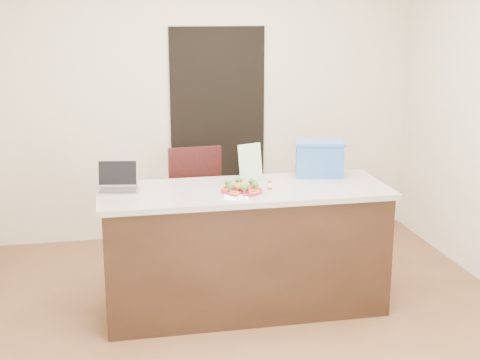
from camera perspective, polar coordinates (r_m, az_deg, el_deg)
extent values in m
plane|color=brown|center=(4.85, 0.97, -12.03)|extent=(4.00, 4.00, 0.00)
plane|color=beige|center=(6.36, -2.85, 7.11)|extent=(4.00, 0.00, 4.00)
plane|color=beige|center=(2.55, 10.72, -4.35)|extent=(4.00, 0.00, 4.00)
cube|color=black|center=(6.41, -1.90, 4.01)|extent=(0.90, 0.02, 2.00)
cube|color=black|center=(4.89, 0.36, -6.13)|extent=(2.00, 0.70, 0.88)
cube|color=beige|center=(4.75, 0.37, -0.94)|extent=(2.06, 0.76, 0.04)
cylinder|color=maroon|center=(4.65, 0.14, -0.91)|extent=(0.29, 0.29, 0.02)
torus|color=maroon|center=(4.65, 0.14, -0.83)|extent=(0.29, 0.29, 0.01)
sphere|color=olive|center=(4.64, 0.14, -0.55)|extent=(0.04, 0.04, 0.04)
sphere|color=olive|center=(4.62, -0.16, -0.64)|extent=(0.04, 0.04, 0.04)
sphere|color=olive|center=(4.61, 0.14, -0.67)|extent=(0.04, 0.04, 0.04)
sphere|color=olive|center=(4.62, 0.44, -0.64)|extent=(0.04, 0.04, 0.04)
sphere|color=olive|center=(4.64, 0.60, -0.57)|extent=(0.04, 0.04, 0.04)
sphere|color=olive|center=(4.66, 0.54, -0.49)|extent=(0.04, 0.04, 0.04)
sphere|color=olive|center=(4.68, 0.30, -0.44)|extent=(0.04, 0.04, 0.04)
sphere|color=olive|center=(4.68, -0.02, -0.44)|extent=(0.04, 0.04, 0.04)
sphere|color=olive|center=(4.66, -0.26, -0.49)|extent=(0.04, 0.04, 0.04)
ellipsoid|color=#244B14|center=(4.73, -0.09, -0.03)|extent=(0.05, 0.05, 0.04)
ellipsoid|color=#244B14|center=(4.67, -1.01, -0.23)|extent=(0.05, 0.05, 0.04)
ellipsoid|color=#244B14|center=(4.58, -0.80, -0.54)|extent=(0.05, 0.05, 0.04)
ellipsoid|color=#244B14|center=(4.55, 0.37, -0.64)|extent=(0.05, 0.05, 0.04)
ellipsoid|color=#244B14|center=(4.61, 1.30, -0.43)|extent=(0.05, 0.05, 0.04)
ellipsoid|color=#244B14|center=(4.70, 1.05, -0.13)|extent=(0.05, 0.05, 0.04)
torus|color=orange|center=(4.76, -0.12, -0.40)|extent=(0.07, 0.07, 0.01)
torus|color=orange|center=(4.66, -1.24, -0.71)|extent=(0.07, 0.07, 0.01)
torus|color=orange|center=(4.55, -0.46, -1.09)|extent=(0.07, 0.07, 0.01)
torus|color=orange|center=(4.58, 1.17, -1.01)|extent=(0.07, 0.07, 0.01)
torus|color=orange|center=(4.70, 1.34, -0.58)|extent=(0.07, 0.07, 0.01)
cube|color=white|center=(4.52, -0.34, -1.43)|extent=(0.19, 0.19, 0.01)
cube|color=#ABACB0|center=(4.50, -0.54, -1.44)|extent=(0.07, 0.11, 0.00)
cube|color=#ABACB0|center=(4.56, -0.70, -1.21)|extent=(0.05, 0.06, 0.00)
cube|color=white|center=(4.48, 0.15, -1.47)|extent=(0.03, 0.09, 0.01)
cube|color=#ABACB0|center=(4.57, -0.09, -1.16)|extent=(0.03, 0.11, 0.00)
cylinder|color=white|center=(4.67, 2.54, -0.65)|extent=(0.03, 0.03, 0.05)
cylinder|color=white|center=(4.66, 2.55, -0.28)|extent=(0.02, 0.02, 0.01)
cylinder|color=red|center=(4.66, 2.55, -0.16)|extent=(0.02, 0.02, 0.01)
cylinder|color=red|center=(4.67, 2.54, -0.69)|extent=(0.03, 0.03, 0.02)
cube|color=#B4B5B9|center=(4.73, -10.33, -0.91)|extent=(0.32, 0.25, 0.01)
cube|color=#B4B5B9|center=(4.81, -10.41, 0.61)|extent=(0.30, 0.10, 0.19)
cube|color=black|center=(4.80, -10.41, 0.60)|extent=(0.27, 0.08, 0.17)
cube|color=#292A2C|center=(4.72, -10.33, -0.85)|extent=(0.27, 0.18, 0.00)
cube|color=silver|center=(4.90, 0.89, 1.48)|extent=(0.20, 0.11, 0.28)
cube|color=#295595|center=(5.12, 6.78, 1.76)|extent=(0.40, 0.33, 0.25)
cube|color=#295595|center=(5.09, 6.82, 3.23)|extent=(0.43, 0.35, 0.02)
cube|color=#371210|center=(5.58, -3.52, -3.05)|extent=(0.48, 0.48, 0.04)
cube|color=#371210|center=(5.70, -3.85, 0.26)|extent=(0.46, 0.07, 0.52)
cylinder|color=#371210|center=(5.45, -5.23, -6.20)|extent=(0.04, 0.04, 0.49)
cylinder|color=#371210|center=(5.50, -1.18, -5.94)|extent=(0.04, 0.04, 0.49)
cylinder|color=#371210|center=(5.82, -5.65, -4.87)|extent=(0.04, 0.04, 0.49)
cylinder|color=#371210|center=(5.86, -1.86, -4.64)|extent=(0.04, 0.04, 0.49)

